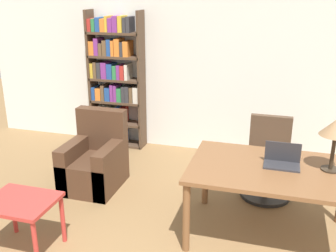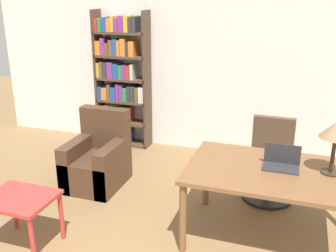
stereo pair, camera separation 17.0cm
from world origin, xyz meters
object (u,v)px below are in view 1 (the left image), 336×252
table_lamp (336,129)px  armchair (95,163)px  side_table_blue (21,208)px  bookshelf (114,82)px  desk (271,176)px  laptop (282,161)px  office_chair (268,162)px

table_lamp → armchair: 2.84m
armchair → table_lamp: bearing=-8.6°
side_table_blue → bookshelf: size_ratio=0.30×
desk → armchair: size_ratio=1.67×
desk → laptop: size_ratio=4.65×
office_chair → bookshelf: bookshelf is taller
table_lamp → office_chair: 1.24m
table_lamp → laptop: bearing=-176.9°
office_chair → side_table_blue: (-2.14, -1.79, 0.04)m
laptop → office_chair: size_ratio=0.36×
table_lamp → side_table_blue: bearing=-159.9°
side_table_blue → table_lamp: bearing=20.1°
desk → table_lamp: size_ratio=3.10×
desk → table_lamp: bearing=11.3°
side_table_blue → armchair: bearing=87.9°
laptop → side_table_blue: laptop is taller
desk → office_chair: bearing=93.8°
desk → side_table_blue: size_ratio=2.49×
laptop → table_lamp: 0.57m
bookshelf → table_lamp: bearing=-31.0°
desk → table_lamp: (0.53, 0.11, 0.50)m
desk → side_table_blue: desk is taller
office_chair → side_table_blue: office_chair is taller
desk → table_lamp: table_lamp is taller
laptop → desk: bearing=-136.0°
table_lamp → bookshelf: (-3.00, 1.80, -0.14)m
armchair → bookshelf: bearing=102.8°
table_lamp → office_chair: bearing=126.6°
armchair → office_chair: bearing=10.5°
table_lamp → bookshelf: bookshelf is taller
office_chair → bookshelf: 2.68m
side_table_blue → bookshelf: bearing=95.4°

